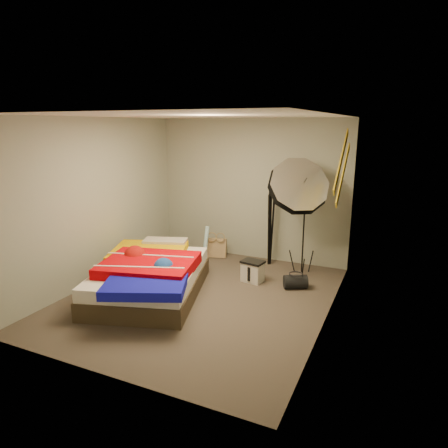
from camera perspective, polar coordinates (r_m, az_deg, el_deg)
The scene contains 15 objects.
floor at distance 5.79m, azimuth -3.42°, elevation -10.39°, with size 4.00×4.00×0.00m, color #4A3F37.
ceiling at distance 5.27m, azimuth -3.83°, elevation 15.18°, with size 4.00×4.00×0.00m, color silver.
wall_back at distance 7.19m, azimuth 3.91°, elevation 4.87°, with size 3.50×3.50×0.00m, color gray.
wall_front at distance 3.81m, azimuth -17.91°, elevation -4.12°, with size 3.50×3.50×0.00m, color gray.
wall_left at distance 6.39m, azimuth -17.62°, elevation 3.09°, with size 4.00×4.00×0.00m, color gray.
wall_right at distance 4.84m, azimuth 15.00°, elevation -0.09°, with size 4.00×4.00×0.00m, color gray.
tote_bag at distance 7.38m, azimuth -1.04°, elevation -3.43°, with size 0.35×0.11×0.35m, color tan.
wrapping_roll at distance 7.14m, azimuth -2.65°, elevation -2.86°, with size 0.07×0.07×0.63m, color #5EB4D1.
camera_case at distance 6.28m, azimuth 4.11°, elevation -6.85°, with size 0.31×0.22×0.31m, color beige.
duffel_bag at distance 6.13m, azimuth 10.17°, elevation -8.11°, with size 0.21×0.21×0.34m, color black.
wall_stripe_upper at distance 5.32m, azimuth 16.39°, elevation 8.71°, with size 0.02×1.10×0.10m, color gold.
wall_stripe_lower at distance 5.59m, azimuth 16.63°, elevation 6.86°, with size 0.02×1.10×0.10m, color gold.
bed at distance 5.86m, azimuth -10.52°, elevation -7.20°, with size 1.96×2.35×0.58m.
photo_umbrella at distance 6.31m, azimuth 10.46°, elevation 5.12°, with size 0.96×1.08×2.01m.
camera_tripod at distance 6.89m, azimuth 6.62°, elevation 0.41°, with size 0.10×0.10×1.36m.
Camera 1 is at (2.49, -4.65, 2.39)m, focal length 32.00 mm.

